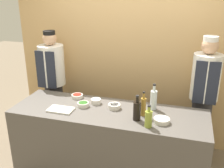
# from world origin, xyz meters

# --- Properties ---
(cabinet_wall) EXTENTS (3.44, 0.18, 2.40)m
(cabinet_wall) POSITION_xyz_m (0.00, 1.05, 1.20)
(cabinet_wall) COLOR tan
(cabinet_wall) RESTS_ON ground_plane
(counter) EXTENTS (2.28, 0.74, 0.89)m
(counter) POSITION_xyz_m (0.00, 0.00, 0.44)
(counter) COLOR #514C47
(counter) RESTS_ON ground_plane
(sauce_bowl_green) EXTENTS (0.14, 0.14, 0.05)m
(sauce_bowl_green) POSITION_xyz_m (-0.33, 0.03, 0.92)
(sauce_bowl_green) COLOR silver
(sauce_bowl_green) RESTS_ON counter
(sauce_bowl_purple) EXTENTS (0.15, 0.15, 0.05)m
(sauce_bowl_purple) POSITION_xyz_m (0.05, 0.08, 0.92)
(sauce_bowl_purple) COLOR silver
(sauce_bowl_purple) RESTS_ON counter
(sauce_bowl_orange) EXTENTS (0.17, 0.17, 0.05)m
(sauce_bowl_orange) POSITION_xyz_m (0.62, -0.11, 0.92)
(sauce_bowl_orange) COLOR silver
(sauce_bowl_orange) RESTS_ON counter
(sauce_bowl_white) EXTENTS (0.12, 0.12, 0.06)m
(sauce_bowl_white) POSITION_xyz_m (-0.21, 0.15, 0.92)
(sauce_bowl_white) COLOR silver
(sauce_bowl_white) RESTS_ON counter
(sauce_bowl_red) EXTENTS (0.15, 0.15, 0.04)m
(sauce_bowl_red) POSITION_xyz_m (-0.50, 0.25, 0.91)
(sauce_bowl_red) COLOR silver
(sauce_bowl_red) RESTS_ON counter
(cutting_board) EXTENTS (0.29, 0.18, 0.02)m
(cutting_board) POSITION_xyz_m (-0.54, -0.15, 0.90)
(cutting_board) COLOR white
(cutting_board) RESTS_ON counter
(bottle_soy) EXTENTS (0.08, 0.08, 0.29)m
(bottle_soy) POSITION_xyz_m (0.36, -0.12, 1.00)
(bottle_soy) COLOR black
(bottle_soy) RESTS_ON counter
(bottle_vinegar) EXTENTS (0.06, 0.06, 0.29)m
(bottle_vinegar) POSITION_xyz_m (0.41, 0.00, 1.00)
(bottle_vinegar) COLOR olive
(bottle_vinegar) RESTS_ON counter
(bottle_oil) EXTENTS (0.08, 0.08, 0.24)m
(bottle_oil) POSITION_xyz_m (0.50, -0.24, 0.98)
(bottle_oil) COLOR olive
(bottle_oil) RESTS_ON counter
(bottle_clear) EXTENTS (0.08, 0.08, 0.31)m
(bottle_clear) POSITION_xyz_m (0.49, 0.20, 1.01)
(bottle_clear) COLOR silver
(bottle_clear) RESTS_ON counter
(chef_left) EXTENTS (0.37, 0.37, 1.67)m
(chef_left) POSITION_xyz_m (-1.06, 0.65, 0.90)
(chef_left) COLOR #28282D
(chef_left) RESTS_ON ground_plane
(chef_right) EXTENTS (0.35, 0.35, 1.70)m
(chef_right) POSITION_xyz_m (1.06, 0.65, 0.93)
(chef_right) COLOR #28282D
(chef_right) RESTS_ON ground_plane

